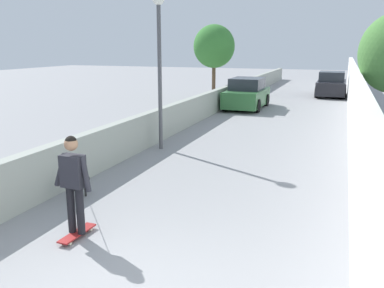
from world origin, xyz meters
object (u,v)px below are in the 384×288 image
(dog, at_px, (80,185))
(car_far, at_px, (331,85))
(tree_left_near, at_px, (214,47))
(skateboard, at_px, (77,233))
(car_near, at_px, (247,94))
(person_skateboarder, at_px, (73,177))
(lamp_post, at_px, (159,45))

(dog, bearing_deg, car_far, -11.77)
(tree_left_near, bearing_deg, skateboard, -169.96)
(dog, xyz_separation_m, car_near, (13.64, -0.45, 0.44))
(person_skateboarder, relative_size, car_near, 0.43)
(lamp_post, height_order, skateboard, lamp_post)
(tree_left_near, height_order, skateboard, tree_left_near)
(lamp_post, distance_m, car_far, 17.01)
(car_near, relative_size, car_far, 0.97)
(car_near, height_order, car_far, same)
(tree_left_near, bearing_deg, lamp_post, -170.59)
(person_skateboarder, bearing_deg, tree_left_near, 10.04)
(car_near, bearing_deg, person_skateboarder, -177.77)
(dog, relative_size, car_near, 0.50)
(tree_left_near, distance_m, dog, 16.49)
(lamp_post, bearing_deg, skateboard, -168.74)
(lamp_post, bearing_deg, person_skateboarder, -168.74)
(skateboard, bearing_deg, lamp_post, 11.26)
(person_skateboarder, bearing_deg, dog, 33.53)
(car_far, bearing_deg, dog, 168.23)
(tree_left_near, xyz_separation_m, skateboard, (-17.70, -3.13, -3.01))
(dog, height_order, car_far, car_far)
(person_skateboarder, distance_m, dog, 2.04)
(tree_left_near, relative_size, skateboard, 5.35)
(tree_left_near, distance_m, car_near, 4.26)
(tree_left_near, relative_size, person_skateboarder, 2.62)
(skateboard, distance_m, car_far, 22.48)
(tree_left_near, height_order, car_near, tree_left_near)
(lamp_post, relative_size, dog, 2.43)
(tree_left_near, bearing_deg, car_near, -134.35)
(car_near, bearing_deg, lamp_post, 176.28)
(lamp_post, xyz_separation_m, car_far, (16.24, -4.45, -2.41))
(tree_left_near, relative_size, car_near, 1.13)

